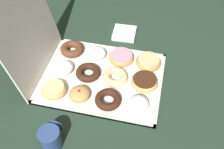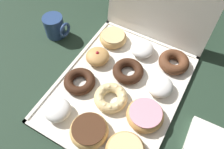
% 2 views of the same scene
% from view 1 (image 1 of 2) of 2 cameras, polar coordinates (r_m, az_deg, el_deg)
% --- Properties ---
extents(ground_plane, '(3.00, 3.00, 0.00)m').
position_cam_1_polar(ground_plane, '(1.24, -2.01, -0.89)').
color(ground_plane, '#233828').
extents(donut_box, '(0.41, 0.54, 0.01)m').
position_cam_1_polar(donut_box, '(1.24, -2.02, -0.73)').
color(donut_box, silver).
rests_on(donut_box, ground).
extents(box_lid_open, '(0.41, 0.10, 0.51)m').
position_cam_1_polar(box_lid_open, '(1.17, -17.97, 9.90)').
color(box_lid_open, silver).
rests_on(box_lid_open, ground).
extents(powdered_filled_donut_0, '(0.09, 0.09, 0.05)m').
position_cam_1_polar(powdered_filled_donut_0, '(1.12, 5.65, -6.11)').
color(powdered_filled_donut_0, white).
rests_on(powdered_filled_donut_0, donut_box).
extents(chocolate_frosted_donut_1, '(0.12, 0.12, 0.04)m').
position_cam_1_polar(chocolate_frosted_donut_1, '(1.20, 6.87, -1.54)').
color(chocolate_frosted_donut_1, tan).
rests_on(chocolate_frosted_donut_1, donut_box).
extents(glazed_ring_donut_2, '(0.12, 0.12, 0.04)m').
position_cam_1_polar(glazed_ring_donut_2, '(1.28, 7.71, 2.70)').
color(glazed_ring_donut_2, tan).
rests_on(glazed_ring_donut_2, donut_box).
extents(chocolate_cake_ring_donut_3, '(0.11, 0.11, 0.03)m').
position_cam_1_polar(chocolate_cake_ring_donut_3, '(1.14, -0.84, -5.30)').
color(chocolate_cake_ring_donut_3, '#381E11').
rests_on(chocolate_cake_ring_donut_3, donut_box).
extents(cruller_donut_4, '(0.11, 0.11, 0.04)m').
position_cam_1_polar(cruller_donut_4, '(1.21, 0.71, -0.39)').
color(cruller_donut_4, '#EACC8C').
rests_on(cruller_donut_4, donut_box).
extents(pink_frosted_donut_5, '(0.12, 0.12, 0.04)m').
position_cam_1_polar(pink_frosted_donut_5, '(1.30, 1.93, 3.69)').
color(pink_frosted_donut_5, tan).
rests_on(pink_frosted_donut_5, donut_box).
extents(jelly_filled_donut_6, '(0.09, 0.09, 0.05)m').
position_cam_1_polar(jelly_filled_donut_6, '(1.16, -6.87, -4.08)').
color(jelly_filled_donut_6, tan).
rests_on(jelly_filled_donut_6, donut_box).
extents(chocolate_cake_ring_donut_7, '(0.11, 0.11, 0.03)m').
position_cam_1_polar(chocolate_cake_ring_donut_7, '(1.24, -5.03, 0.50)').
color(chocolate_cake_ring_donut_7, '#381E11').
rests_on(chocolate_cake_ring_donut_7, donut_box).
extents(powdered_filled_donut_8, '(0.09, 0.09, 0.05)m').
position_cam_1_polar(powdered_filled_donut_8, '(1.31, -3.29, 4.53)').
color(powdered_filled_donut_8, white).
rests_on(powdered_filled_donut_8, donut_box).
extents(glazed_ring_donut_9, '(0.11, 0.11, 0.04)m').
position_cam_1_polar(glazed_ring_donut_9, '(1.19, -12.15, -3.07)').
color(glazed_ring_donut_9, tan).
rests_on(glazed_ring_donut_9, donut_box).
extents(powdered_filled_donut_10, '(0.09, 0.09, 0.04)m').
position_cam_1_polar(powdered_filled_donut_10, '(1.27, -10.16, 1.50)').
color(powdered_filled_donut_10, white).
rests_on(powdered_filled_donut_10, donut_box).
extents(chocolate_cake_ring_donut_11, '(0.11, 0.11, 0.04)m').
position_cam_1_polar(chocolate_cake_ring_donut_11, '(1.35, -8.44, 5.33)').
color(chocolate_cake_ring_donut_11, '#59331E').
rests_on(chocolate_cake_ring_donut_11, donut_box).
extents(coffee_mug, '(0.10, 0.08, 0.09)m').
position_cam_1_polar(coffee_mug, '(1.04, -12.83, -12.85)').
color(coffee_mug, navy).
rests_on(coffee_mug, ground).
extents(napkin_stack, '(0.12, 0.12, 0.02)m').
position_cam_1_polar(napkin_stack, '(1.46, 2.62, 8.71)').
color(napkin_stack, white).
rests_on(napkin_stack, ground).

